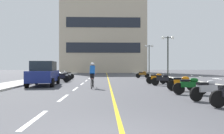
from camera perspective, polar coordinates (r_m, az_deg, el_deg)
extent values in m
plane|color=#47474C|center=(24.88, -1.60, -3.18)|extent=(140.00, 140.00, 0.00)
cube|color=#B7B2A8|center=(28.76, -16.14, -2.62)|extent=(2.40, 72.00, 0.12)
cube|color=#B7B2A8|center=(28.82, 12.86, -2.61)|extent=(2.40, 72.00, 0.12)
cube|color=silver|center=(6.30, -19.74, -12.87)|extent=(0.14, 2.20, 0.01)
cube|color=silver|center=(10.12, -12.70, -7.94)|extent=(0.14, 2.20, 0.01)
cube|color=silver|center=(14.04, -9.62, -5.69)|extent=(0.14, 2.20, 0.01)
cube|color=silver|center=(18.00, -7.89, -4.42)|extent=(0.14, 2.20, 0.01)
cube|color=silver|center=(21.97, -6.79, -3.60)|extent=(0.14, 2.20, 0.01)
cube|color=silver|center=(25.95, -6.03, -3.04)|extent=(0.14, 2.20, 0.01)
cube|color=silver|center=(29.93, -5.48, -2.62)|extent=(0.14, 2.20, 0.01)
cube|color=silver|center=(33.92, -5.05, -2.30)|extent=(0.14, 2.20, 0.01)
cube|color=silver|center=(37.91, -4.71, -2.05)|extent=(0.14, 2.20, 0.01)
cube|color=silver|center=(41.91, -4.44, -1.85)|extent=(0.14, 2.20, 0.01)
cube|color=silver|center=(45.90, -4.22, -1.68)|extent=(0.14, 2.20, 0.01)
cube|color=silver|center=(49.90, -4.03, -1.54)|extent=(0.14, 2.20, 0.01)
cube|color=gold|center=(27.88, -1.11, -2.82)|extent=(0.12, 66.00, 0.01)
cube|color=#BCAD93|center=(52.99, -2.25, 8.93)|extent=(20.01, 7.04, 19.12)
cube|color=#1E232D|center=(48.98, -2.28, 5.14)|extent=(16.81, 0.10, 2.29)
cube|color=#1E232D|center=(49.82, -2.28, 11.73)|extent=(16.81, 0.10, 2.29)
cylinder|color=black|center=(25.23, 14.56, 2.52)|extent=(0.14, 0.14, 4.73)
cylinder|color=black|center=(25.42, 14.56, 7.52)|extent=(1.10, 0.08, 0.08)
sphere|color=white|center=(25.27, 13.35, 7.56)|extent=(0.36, 0.36, 0.36)
sphere|color=white|center=(25.58, 15.75, 7.47)|extent=(0.36, 0.36, 0.36)
cylinder|color=black|center=(36.95, 9.78, 1.91)|extent=(0.14, 0.14, 4.95)
cylinder|color=black|center=(37.10, 9.78, 5.51)|extent=(1.10, 0.08, 0.08)
sphere|color=white|center=(36.99, 8.95, 5.52)|extent=(0.36, 0.36, 0.36)
sphere|color=white|center=(37.22, 10.62, 5.49)|extent=(0.36, 0.36, 0.36)
cylinder|color=black|center=(18.46, -19.32, -3.32)|extent=(0.27, 0.65, 0.64)
cylinder|color=black|center=(18.15, -14.07, -3.38)|extent=(0.27, 0.65, 0.64)
cylinder|color=black|center=(15.75, -21.63, -3.91)|extent=(0.27, 0.65, 0.64)
cylinder|color=black|center=(15.39, -15.51, -4.00)|extent=(0.27, 0.65, 0.64)
cube|color=navy|center=(16.90, -17.59, -2.28)|extent=(2.01, 4.32, 0.80)
cube|color=#1E2833|center=(16.88, -17.59, 0.27)|extent=(1.72, 2.31, 0.70)
cylinder|color=black|center=(8.32, 26.19, -7.62)|extent=(0.61, 0.17, 0.60)
cylinder|color=black|center=(10.21, 26.14, -6.19)|extent=(0.60, 0.27, 0.60)
cylinder|color=black|center=(9.47, 21.41, -6.68)|extent=(0.60, 0.27, 0.60)
cube|color=#B2B2B7|center=(9.81, 23.86, -5.16)|extent=(0.94, 0.53, 0.28)
ellipsoid|color=#B2B2B7|center=(9.93, 24.71, -3.82)|extent=(0.49, 0.36, 0.22)
cube|color=black|center=(9.62, 22.77, -4.06)|extent=(0.49, 0.36, 0.10)
cylinder|color=silver|center=(10.16, 26.14, -2.83)|extent=(0.21, 0.58, 0.03)
cylinder|color=black|center=(11.78, 22.47, -5.35)|extent=(0.61, 0.17, 0.60)
cylinder|color=black|center=(11.49, 17.21, -5.48)|extent=(0.61, 0.17, 0.60)
cube|color=#0C4C19|center=(11.60, 19.87, -4.34)|extent=(0.93, 0.38, 0.28)
ellipsoid|color=#0C4C19|center=(11.64, 20.83, -3.24)|extent=(0.47, 0.29, 0.22)
cube|color=black|center=(11.53, 18.67, -3.37)|extent=(0.47, 0.29, 0.10)
cylinder|color=silver|center=(11.74, 22.47, -2.44)|extent=(0.10, 0.60, 0.03)
cylinder|color=black|center=(13.32, 20.34, -4.72)|extent=(0.61, 0.26, 0.60)
cylinder|color=black|center=(13.24, 15.59, -4.75)|extent=(0.61, 0.26, 0.60)
cube|color=orange|center=(13.25, 17.98, -3.79)|extent=(0.94, 0.51, 0.28)
ellipsoid|color=orange|center=(13.26, 18.84, -2.84)|extent=(0.49, 0.35, 0.22)
cube|color=black|center=(13.22, 16.89, -2.93)|extent=(0.49, 0.35, 0.10)
cylinder|color=silver|center=(13.29, 20.34, -2.14)|extent=(0.19, 0.59, 0.03)
cylinder|color=black|center=(16.54, 15.17, -3.78)|extent=(0.60, 0.26, 0.60)
cylinder|color=black|center=(16.56, 11.35, -3.78)|extent=(0.60, 0.26, 0.60)
cube|color=black|center=(16.53, 13.26, -3.02)|extent=(0.94, 0.52, 0.28)
ellipsoid|color=black|center=(16.52, 13.95, -2.26)|extent=(0.49, 0.35, 0.22)
cube|color=black|center=(16.52, 12.39, -2.33)|extent=(0.49, 0.35, 0.10)
cylinder|color=silver|center=(16.51, 15.17, -1.70)|extent=(0.19, 0.59, 0.03)
cylinder|color=black|center=(18.29, 13.37, -3.41)|extent=(0.61, 0.17, 0.60)
cylinder|color=black|center=(18.15, 9.93, -3.44)|extent=(0.61, 0.17, 0.60)
cube|color=orange|center=(18.20, 11.66, -2.74)|extent=(0.93, 0.38, 0.28)
ellipsoid|color=orange|center=(18.22, 12.29, -2.04)|extent=(0.46, 0.29, 0.22)
cube|color=black|center=(18.16, 10.88, -2.11)|extent=(0.46, 0.29, 0.10)
cylinder|color=silver|center=(18.26, 13.37, -1.53)|extent=(0.10, 0.60, 0.03)
cylinder|color=black|center=(20.12, -15.01, -3.09)|extent=(0.60, 0.12, 0.60)
cylinder|color=black|center=(19.86, -11.94, -3.13)|extent=(0.60, 0.12, 0.60)
cube|color=black|center=(19.97, -13.49, -2.49)|extent=(0.91, 0.31, 0.28)
ellipsoid|color=black|center=(20.01, -14.04, -1.85)|extent=(0.45, 0.26, 0.22)
cube|color=black|center=(19.91, -12.79, -1.92)|extent=(0.45, 0.26, 0.10)
cylinder|color=silver|center=(20.10, -15.01, -1.39)|extent=(0.05, 0.60, 0.03)
cylinder|color=black|center=(21.65, -14.25, -2.87)|extent=(0.61, 0.24, 0.60)
cylinder|color=black|center=(21.71, -11.34, -2.86)|extent=(0.61, 0.24, 0.60)
cube|color=#B2B2B7|center=(21.66, -12.80, -2.28)|extent=(0.94, 0.49, 0.28)
ellipsoid|color=#B2B2B7|center=(21.65, -13.32, -1.70)|extent=(0.48, 0.34, 0.22)
cube|color=black|center=(21.67, -12.13, -1.75)|extent=(0.48, 0.34, 0.10)
cylinder|color=silver|center=(21.63, -14.25, -1.28)|extent=(0.17, 0.59, 0.03)
cylinder|color=black|center=(23.42, -14.38, -2.65)|extent=(0.61, 0.17, 0.60)
cylinder|color=black|center=(23.33, -11.69, -2.66)|extent=(0.61, 0.17, 0.60)
cube|color=black|center=(23.36, -13.04, -2.11)|extent=(0.93, 0.39, 0.28)
ellipsoid|color=black|center=(23.37, -13.53, -1.57)|extent=(0.47, 0.29, 0.22)
cube|color=black|center=(23.33, -12.43, -1.62)|extent=(0.47, 0.29, 0.10)
cylinder|color=silver|center=(23.40, -14.38, -1.18)|extent=(0.10, 0.60, 0.03)
cylinder|color=black|center=(24.95, -13.13, -2.48)|extent=(0.60, 0.30, 0.60)
cylinder|color=black|center=(25.14, -10.64, -2.46)|extent=(0.60, 0.30, 0.60)
cube|color=#B2B2B7|center=(25.03, -11.88, -1.97)|extent=(0.94, 0.57, 0.28)
ellipsoid|color=#B2B2B7|center=(24.99, -12.33, -1.46)|extent=(0.50, 0.37, 0.22)
cube|color=black|center=(25.07, -11.32, -1.51)|extent=(0.50, 0.37, 0.10)
cylinder|color=silver|center=(24.93, -13.13, -1.10)|extent=(0.23, 0.57, 0.03)
cylinder|color=black|center=(27.12, 9.26, -2.27)|extent=(0.61, 0.22, 0.60)
cylinder|color=black|center=(27.17, 6.93, -2.27)|extent=(0.61, 0.22, 0.60)
cube|color=brown|center=(27.13, 8.10, -1.81)|extent=(0.94, 0.46, 0.28)
ellipsoid|color=brown|center=(27.12, 8.52, -1.34)|extent=(0.48, 0.33, 0.22)
cube|color=black|center=(27.14, 7.57, -1.38)|extent=(0.48, 0.33, 0.10)
cylinder|color=silver|center=(27.11, 9.26, -1.01)|extent=(0.16, 0.59, 0.03)
torus|color=black|center=(14.91, -5.01, -4.05)|extent=(0.07, 0.72, 0.72)
torus|color=black|center=(13.87, -5.41, -4.36)|extent=(0.07, 0.72, 0.72)
cylinder|color=red|center=(14.35, -5.22, -3.01)|extent=(0.07, 0.95, 0.04)
cube|color=black|center=(14.19, -5.27, -2.16)|extent=(0.11, 0.20, 0.06)
cylinder|color=red|center=(14.78, -5.05, -1.95)|extent=(0.42, 0.05, 0.03)
cube|color=black|center=(14.24, -5.25, -2.43)|extent=(0.25, 0.37, 0.28)
cube|color=blue|center=(14.38, -5.20, -0.81)|extent=(0.34, 0.47, 0.61)
sphere|color=#8C6647|center=(14.51, -5.15, 0.58)|extent=(0.20, 0.20, 0.20)
ellipsoid|color=white|center=(14.51, -5.15, 0.86)|extent=(0.24, 0.26, 0.16)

